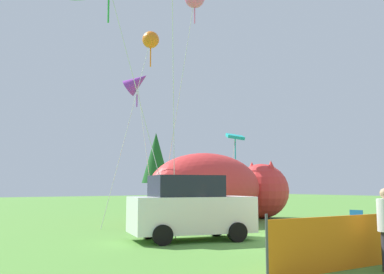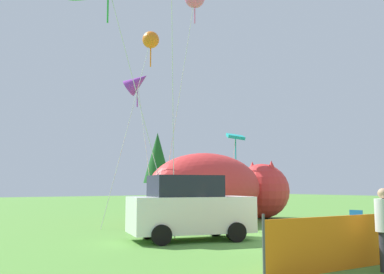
{
  "view_description": "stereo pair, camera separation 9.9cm",
  "coord_description": "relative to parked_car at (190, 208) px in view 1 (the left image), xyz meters",
  "views": [
    {
      "loc": [
        -10.48,
        -9.58,
        1.71
      ],
      "look_at": [
        0.44,
        5.82,
        3.87
      ],
      "focal_mm": 40.0,
      "sensor_mm": 36.0,
      "label": 1
    },
    {
      "loc": [
        -10.39,
        -9.64,
        1.71
      ],
      "look_at": [
        0.44,
        5.82,
        3.87
      ],
      "focal_mm": 40.0,
      "sensor_mm": 36.0,
      "label": 2
    }
  ],
  "objects": [
    {
      "name": "folding_chair",
      "position": [
        5.74,
        -2.16,
        -0.49
      ],
      "size": [
        0.56,
        0.56,
        0.87
      ],
      "rotation": [
        0.0,
        0.0,
        0.15
      ],
      "color": "#1959A5",
      "rests_on": "ground"
    },
    {
      "name": "kite_orange_flower",
      "position": [
        1.73,
        5.71,
        7.5
      ],
      "size": [
        3.02,
        1.18,
        8.94
      ],
      "color": "silver",
      "rests_on": "ground"
    },
    {
      "name": "inflatable_cat",
      "position": [
        5.14,
        4.66,
        0.49
      ],
      "size": [
        9.38,
        4.62,
        3.21
      ],
      "rotation": [
        0.0,
        0.0,
        0.21
      ],
      "color": "red",
      "rests_on": "ground"
    },
    {
      "name": "ground_plane",
      "position": [
        2.58,
        -1.67,
        -0.99
      ],
      "size": [
        120.0,
        120.0,
        0.0
      ],
      "primitive_type": "plane",
      "color": "#548C38"
    },
    {
      "name": "horizon_tree_west",
      "position": [
        21.12,
        38.05,
        4.43
      ],
      "size": [
        3.71,
        3.71,
        8.84
      ],
      "color": "brown",
      "rests_on": "ground"
    },
    {
      "name": "kite_teal_diamond",
      "position": [
        7.08,
        5.9,
        3.27
      ],
      "size": [
        1.23,
        1.23,
        4.57
      ],
      "color": "silver",
      "rests_on": "ground"
    },
    {
      "name": "kite_purple_delta",
      "position": [
        2.23,
        7.9,
        6.01
      ],
      "size": [
        1.69,
        3.75,
        7.73
      ],
      "color": "silver",
      "rests_on": "ground"
    },
    {
      "name": "parked_car",
      "position": [
        0.0,
        0.0,
        0.0
      ],
      "size": [
        4.17,
        2.74,
        2.04
      ],
      "rotation": [
        0.0,
        0.0,
        -0.28
      ],
      "color": "white",
      "rests_on": "ground"
    }
  ]
}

